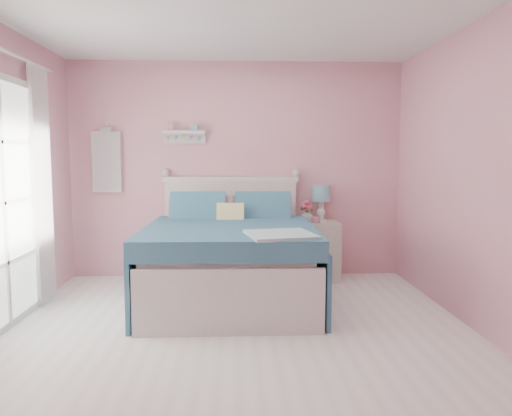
{
  "coord_description": "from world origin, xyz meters",
  "views": [
    {
      "loc": [
        -0.02,
        -3.84,
        1.48
      ],
      "look_at": [
        0.19,
        1.2,
        0.95
      ],
      "focal_mm": 35.0,
      "sensor_mm": 36.0,
      "label": 1
    }
  ],
  "objects": [
    {
      "name": "floor",
      "position": [
        0.0,
        0.0,
        0.0
      ],
      "size": [
        4.5,
        4.5,
        0.0
      ],
      "primitive_type": "plane",
      "color": "white",
      "rests_on": "ground"
    },
    {
      "name": "room_shell",
      "position": [
        0.0,
        0.0,
        1.58
      ],
      "size": [
        4.5,
        4.5,
        4.5
      ],
      "color": "pink",
      "rests_on": "floor"
    },
    {
      "name": "bed",
      "position": [
        -0.08,
        1.19,
        0.41
      ],
      "size": [
        1.69,
        2.12,
        1.22
      ],
      "rotation": [
        0.0,
        0.0,
        -0.02
      ],
      "color": "silver",
      "rests_on": "floor"
    },
    {
      "name": "nightstand",
      "position": [
        0.96,
        1.99,
        0.35
      ],
      "size": [
        0.48,
        0.47,
        0.69
      ],
      "color": "beige",
      "rests_on": "floor"
    },
    {
      "name": "table_lamp",
      "position": [
        1.02,
        2.12,
        0.99
      ],
      "size": [
        0.21,
        0.21,
        0.43
      ],
      "color": "white",
      "rests_on": "nightstand"
    },
    {
      "name": "vase",
      "position": [
        0.83,
        2.05,
        0.77
      ],
      "size": [
        0.17,
        0.17,
        0.15
      ],
      "primitive_type": "imported",
      "rotation": [
        0.0,
        0.0,
        0.24
      ],
      "color": "silver",
      "rests_on": "nightstand"
    },
    {
      "name": "teacup",
      "position": [
        0.91,
        1.87,
        0.74
      ],
      "size": [
        0.13,
        0.13,
        0.08
      ],
      "primitive_type": "imported",
      "rotation": [
        0.0,
        0.0,
        0.33
      ],
      "color": "#BF8097",
      "rests_on": "nightstand"
    },
    {
      "name": "roses",
      "position": [
        0.83,
        2.05,
        0.88
      ],
      "size": [
        0.14,
        0.11,
        0.12
      ],
      "color": "#D44863",
      "rests_on": "vase"
    },
    {
      "name": "wall_shelf",
      "position": [
        -0.63,
        2.19,
        1.73
      ],
      "size": [
        0.5,
        0.15,
        0.25
      ],
      "color": "silver",
      "rests_on": "room_shell"
    },
    {
      "name": "hanging_dress",
      "position": [
        -1.55,
        2.18,
        1.4
      ],
      "size": [
        0.34,
        0.03,
        0.72
      ],
      "primitive_type": "cube",
      "color": "white",
      "rests_on": "room_shell"
    },
    {
      "name": "french_door",
      "position": [
        -1.97,
        0.4,
        1.07
      ],
      "size": [
        0.04,
        1.32,
        2.16
      ],
      "color": "silver",
      "rests_on": "floor"
    },
    {
      "name": "curtain_far",
      "position": [
        -1.92,
        1.14,
        1.18
      ],
      "size": [
        0.04,
        0.4,
        2.32
      ],
      "primitive_type": "cube",
      "color": "white",
      "rests_on": "floor"
    }
  ]
}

